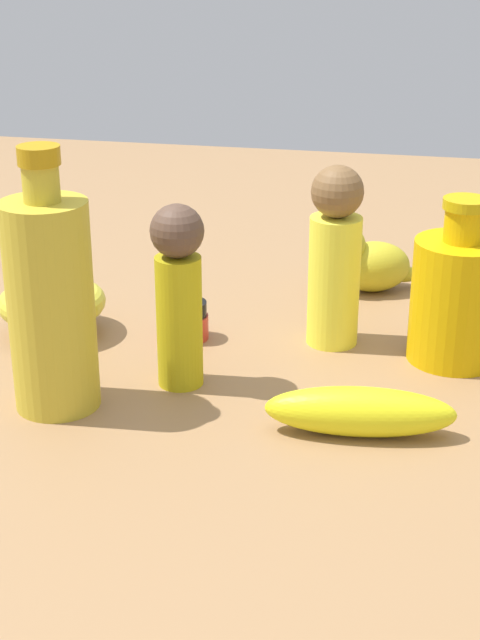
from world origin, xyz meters
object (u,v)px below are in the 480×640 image
object	(u,v)px
nail_polish_jar	(189,321)
person_figure_child	(179,292)
bottle_tall	(51,301)
cat_figurine	(364,259)
bowl	(52,307)
banana	(360,412)
bottle_short	(458,296)
person_figure_adult	(335,257)

from	to	relation	value
nail_polish_jar	person_figure_child	bearing A→B (deg)	-169.54
bottle_tall	nail_polish_jar	distance (m)	0.21
cat_figurine	bottle_tall	distance (m)	0.45
nail_polish_jar	person_figure_child	world-z (taller)	person_figure_child
bowl	banana	world-z (taller)	bowl
bowl	cat_figurine	bearing A→B (deg)	-57.87
bottle_short	person_figure_adult	size ratio (longest dim) A/B	0.88
bottle_tall	person_figure_child	world-z (taller)	bottle_tall
person_figure_adult	bowl	xyz separation A→B (m)	(-0.04, 0.30, -0.07)
bottle_short	nail_polish_jar	size ratio (longest dim) A/B	4.02
nail_polish_jar	banana	distance (m)	0.27
bowl	person_figure_adult	bearing A→B (deg)	-82.45
bottle_tall	person_figure_child	bearing A→B (deg)	-56.59
nail_polish_jar	banana	bearing A→B (deg)	-130.68
cat_figurine	bowl	world-z (taller)	cat_figurine
cat_figurine	bowl	distance (m)	0.38
bottle_tall	banana	distance (m)	0.30
bottle_tall	person_figure_adult	world-z (taller)	bottle_tall
cat_figurine	nail_polish_jar	size ratio (longest dim) A/B	2.89
bottle_short	bowl	xyz separation A→B (m)	(-0.02, 0.43, -0.04)
bottle_short	person_figure_adult	bearing A→B (deg)	82.76
bottle_short	bottle_tall	bearing A→B (deg)	116.41
bottle_tall	bowl	xyz separation A→B (m)	(0.16, 0.07, -0.07)
person_figure_adult	bowl	bearing A→B (deg)	97.55
person_figure_adult	bowl	world-z (taller)	person_figure_adult
bowl	bottle_tall	bearing A→B (deg)	-156.58
person_figure_adult	banana	bearing A→B (deg)	-166.14
person_figure_child	cat_figurine	bearing A→B (deg)	-27.63
bottle_short	person_figure_child	xyz separation A→B (m)	(-0.11, 0.26, 0.03)
cat_figurine	bottle_tall	size ratio (longest dim) A/B	0.50
banana	person_figure_adult	bearing A→B (deg)	-82.59
nail_polish_jar	bowl	world-z (taller)	bowl
nail_polish_jar	banana	xyz separation A→B (m)	(-0.17, -0.20, 0.00)
bottle_tall	person_figure_child	distance (m)	0.12
bottle_short	nail_polish_jar	bearing A→B (deg)	91.18
bowl	banana	distance (m)	0.39
cat_figurine	banana	xyz separation A→B (m)	(-0.36, -0.03, -0.02)
bottle_tall	banana	size ratio (longest dim) A/B	1.46
bottle_short	banana	bearing A→B (deg)	155.96
banana	cat_figurine	bearing A→B (deg)	-91.79
cat_figurine	person_figure_child	distance (m)	0.34
bottle_short	banana	world-z (taller)	bottle_short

